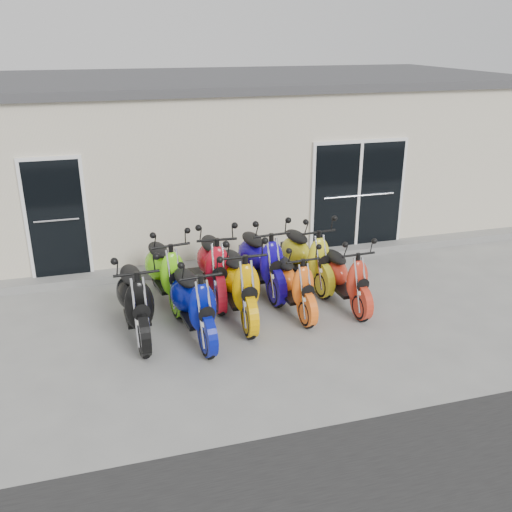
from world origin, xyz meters
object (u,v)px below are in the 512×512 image
object	(u,v)px
scooter_front_black	(135,290)
scooter_back_blue	(261,252)
scooter_back_yellow	(307,248)
scooter_front_orange_a	(238,274)
scooter_back_green	(165,262)
scooter_front_orange_b	(292,275)
scooter_front_blue	(193,293)
scooter_back_red	(214,256)
scooter_front_red	(345,269)

from	to	relation	value
scooter_front_black	scooter_back_blue	xyz separation A→B (m)	(2.24, 0.99, 0.00)
scooter_back_blue	scooter_back_yellow	xyz separation A→B (m)	(0.85, 0.04, -0.03)
scooter_front_orange_a	scooter_back_green	size ratio (longest dim) A/B	1.05
scooter_front_orange_a	scooter_front_orange_b	xyz separation A→B (m)	(0.88, -0.03, -0.11)
scooter_back_green	scooter_back_yellow	world-z (taller)	scooter_back_green
scooter_front_blue	scooter_back_green	world-z (taller)	scooter_back_green
scooter_back_green	scooter_back_yellow	xyz separation A→B (m)	(2.51, 0.02, -0.01)
scooter_back_blue	scooter_back_yellow	distance (m)	0.85
scooter_front_black	scooter_back_red	world-z (taller)	scooter_back_red
scooter_back_green	scooter_back_blue	distance (m)	1.66
scooter_front_red	scooter_back_yellow	xyz separation A→B (m)	(-0.31, 0.97, 0.05)
scooter_front_orange_b	scooter_back_blue	world-z (taller)	scooter_back_blue
scooter_front_orange_a	scooter_back_yellow	size ratio (longest dim) A/B	1.07
scooter_front_red	scooter_front_black	bearing A→B (deg)	178.32
scooter_front_black	scooter_back_blue	world-z (taller)	scooter_back_blue
scooter_front_orange_b	scooter_front_red	distance (m)	0.91
scooter_front_orange_b	scooter_back_blue	bearing A→B (deg)	101.07
scooter_front_blue	scooter_back_blue	size ratio (longest dim) A/B	0.96
scooter_front_red	scooter_back_yellow	world-z (taller)	scooter_back_yellow
scooter_front_blue	scooter_front_red	world-z (taller)	scooter_front_blue
scooter_front_blue	scooter_front_black	bearing A→B (deg)	154.52
scooter_front_blue	scooter_back_red	bearing A→B (deg)	59.46
scooter_back_red	scooter_back_green	bearing A→B (deg)	-178.45
scooter_front_black	scooter_front_blue	distance (m)	0.87
scooter_front_orange_b	scooter_back_yellow	size ratio (longest dim) A/B	0.91
scooter_front_black	scooter_front_red	distance (m)	3.40
scooter_back_red	scooter_front_blue	bearing A→B (deg)	-110.32
scooter_front_black	scooter_front_blue	size ratio (longest dim) A/B	1.03
scooter_back_green	scooter_back_blue	size ratio (longest dim) A/B	0.97
scooter_front_orange_a	scooter_back_red	bearing A→B (deg)	105.20
scooter_front_orange_a	scooter_back_yellow	bearing A→B (deg)	32.66
scooter_front_orange_a	scooter_back_blue	world-z (taller)	scooter_front_orange_a
scooter_back_blue	scooter_back_yellow	world-z (taller)	scooter_back_blue
scooter_back_green	scooter_back_yellow	bearing A→B (deg)	-7.34
scooter_back_green	scooter_back_red	world-z (taller)	scooter_back_red
scooter_front_black	scooter_front_red	size ratio (longest dim) A/B	1.13
scooter_front_black	scooter_back_yellow	bearing A→B (deg)	15.63
scooter_back_blue	scooter_front_orange_b	bearing A→B (deg)	-79.03
scooter_back_yellow	scooter_front_black	bearing A→B (deg)	-167.70
scooter_front_orange_a	scooter_front_orange_b	bearing A→B (deg)	-0.96
scooter_front_orange_b	scooter_back_yellow	bearing A→B (deg)	52.90
scooter_back_blue	scooter_back_yellow	size ratio (longest dim) A/B	1.05
scooter_back_red	scooter_back_blue	world-z (taller)	scooter_back_red
scooter_front_blue	scooter_front_orange_b	bearing A→B (deg)	6.97
scooter_front_black	scooter_front_blue	world-z (taller)	scooter_front_black
scooter_front_red	scooter_back_yellow	size ratio (longest dim) A/B	0.92
scooter_front_orange_a	scooter_back_blue	bearing A→B (deg)	55.04
scooter_back_red	scooter_back_yellow	distance (m)	1.69
scooter_back_blue	scooter_front_orange_a	bearing A→B (deg)	-130.59
scooter_front_orange_a	scooter_back_yellow	world-z (taller)	scooter_front_orange_a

